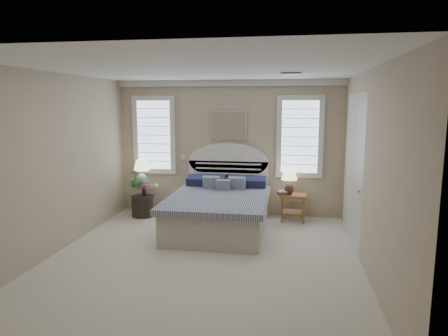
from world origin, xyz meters
TOP-DOWN VIEW (x-y plane):
  - floor at (0.00, 0.00)m, footprint 4.50×5.00m
  - ceiling at (0.00, 0.00)m, footprint 4.50×5.00m
  - wall_back at (0.00, 2.50)m, footprint 4.50×0.02m
  - wall_left at (-2.25, 0.00)m, footprint 0.02×5.00m
  - wall_right at (2.25, 0.00)m, footprint 0.02×5.00m
  - crown_molding at (0.00, 2.46)m, footprint 4.50×0.08m
  - hvac_vent at (1.20, 0.80)m, footprint 0.30×0.20m
  - switch_plate at (-0.95, 2.48)m, footprint 0.08×0.01m
  - window_left at (-1.55, 2.48)m, footprint 0.90×0.06m
  - window_right at (1.40, 2.48)m, footprint 0.90×0.06m
  - painting at (0.00, 2.46)m, footprint 0.74×0.04m
  - closet_door at (2.23, 1.20)m, footprint 0.02×1.80m
  - bed at (0.00, 1.46)m, footprint 1.72×2.28m
  - side_table_left at (-1.65, 2.05)m, footprint 0.56×0.56m
  - nightstand_right at (1.30, 2.15)m, footprint 0.50×0.40m
  - floor_pot at (-1.67, 2.02)m, footprint 0.48×0.48m
  - lamp_left at (-1.69, 2.05)m, footprint 0.36×0.36m
  - lamp_right at (1.22, 2.11)m, footprint 0.34×0.34m
  - potted_plant at (-1.78, 1.92)m, footprint 0.25×0.25m
  - books_left at (-1.60, 1.95)m, footprint 0.18×0.14m
  - books_right at (1.10, 2.07)m, footprint 0.23×0.20m

SIDE VIEW (x-z plane):
  - floor at x=0.00m, z-range -0.01..0.01m
  - floor_pot at x=-1.67m, z-range 0.00..0.41m
  - bed at x=0.00m, z-range -0.35..1.12m
  - nightstand_right at x=1.30m, z-range 0.12..0.65m
  - side_table_left at x=-1.65m, z-range 0.07..0.70m
  - books_right at x=1.10m, z-range 0.53..0.61m
  - books_left at x=-1.60m, z-range 0.63..0.65m
  - potted_plant at x=-1.78m, z-range 0.63..0.97m
  - lamp_right at x=1.22m, z-range 0.58..1.09m
  - lamp_left at x=-1.69m, z-range 0.69..1.20m
  - switch_plate at x=-0.95m, z-range 1.09..1.21m
  - closet_door at x=2.23m, z-range 0.00..2.40m
  - wall_back at x=0.00m, z-range 0.00..2.70m
  - wall_left at x=-2.25m, z-range 0.00..2.70m
  - wall_right at x=2.25m, z-range 0.00..2.70m
  - window_left at x=-1.55m, z-range 0.80..2.40m
  - window_right at x=1.40m, z-range 0.80..2.40m
  - painting at x=0.00m, z-range 1.53..2.11m
  - crown_molding at x=0.00m, z-range 2.58..2.70m
  - hvac_vent at x=1.20m, z-range 2.67..2.69m
  - ceiling at x=0.00m, z-range 2.70..2.71m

